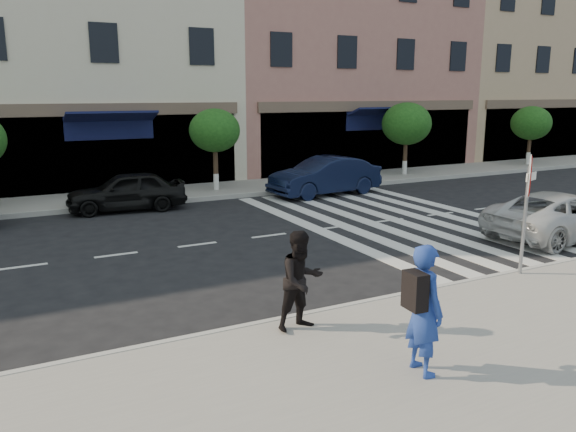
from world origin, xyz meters
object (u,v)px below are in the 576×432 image
(stop_sign, at_px, (528,188))
(walker, at_px, (301,280))
(photographer, at_px, (424,309))
(car_far_mid, at_px, (127,191))
(car_near_right, at_px, (561,215))
(car_far_right, at_px, (325,176))

(stop_sign, distance_m, walker, 5.38)
(photographer, bearing_deg, car_far_mid, 9.09)
(stop_sign, relative_size, car_near_right, 0.55)
(stop_sign, distance_m, photographer, 5.15)
(car_near_right, xyz_separation_m, car_far_mid, (-9.42, 8.80, 0.03))
(car_far_mid, xyz_separation_m, car_far_right, (7.18, -0.49, 0.07))
(photographer, xyz_separation_m, car_far_right, (6.04, 12.56, -0.31))
(photographer, distance_m, car_near_right, 9.32)
(stop_sign, bearing_deg, photographer, -171.40)
(car_far_mid, bearing_deg, photographer, 10.70)
(walker, bearing_deg, photographer, -75.51)
(walker, relative_size, car_far_mid, 0.42)
(car_far_mid, distance_m, car_far_right, 7.19)
(car_near_right, relative_size, car_far_mid, 1.18)
(walker, relative_size, car_near_right, 0.36)
(car_near_right, bearing_deg, car_far_right, 11.75)
(stop_sign, relative_size, photographer, 1.39)
(car_far_mid, bearing_deg, walker, 7.76)
(walker, bearing_deg, car_near_right, 7.97)
(car_near_right, relative_size, car_far_right, 1.02)
(photographer, xyz_separation_m, car_far_mid, (-1.14, 13.05, -0.38))
(stop_sign, xyz_separation_m, walker, (-5.27, -0.33, -0.99))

